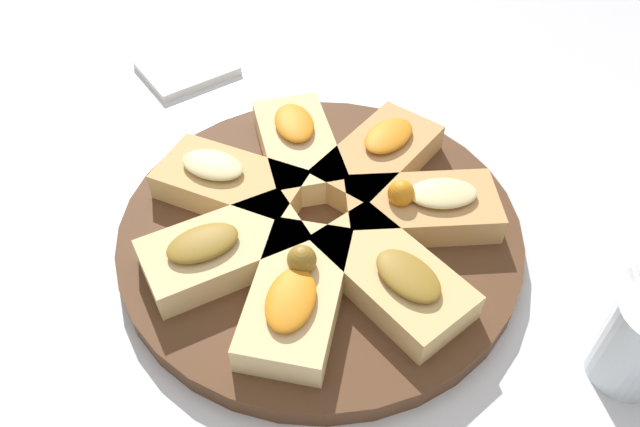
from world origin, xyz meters
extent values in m
plane|color=silver|center=(0.00, 0.00, 0.00)|extent=(3.00, 3.00, 0.00)
cylinder|color=#51331E|center=(0.00, 0.00, 0.01)|extent=(0.39, 0.39, 0.02)
cube|color=#E5C689|center=(-0.04, -0.09, 0.04)|extent=(0.12, 0.16, 0.03)
ellipsoid|color=orange|center=(-0.04, -0.11, 0.06)|extent=(0.06, 0.07, 0.01)
cube|color=tan|center=(0.05, -0.08, 0.04)|extent=(0.14, 0.16, 0.03)
ellipsoid|color=beige|center=(0.06, -0.10, 0.06)|extent=(0.07, 0.08, 0.01)
cube|color=#E5C689|center=(0.10, -0.01, 0.04)|extent=(0.15, 0.09, 0.03)
ellipsoid|color=olive|center=(0.11, -0.01, 0.06)|extent=(0.07, 0.05, 0.01)
cube|color=#E5C689|center=(0.07, 0.07, 0.04)|extent=(0.15, 0.15, 0.03)
ellipsoid|color=orange|center=(0.08, 0.08, 0.06)|extent=(0.07, 0.07, 0.01)
sphere|color=olive|center=(0.05, 0.05, 0.06)|extent=(0.03, 0.03, 0.03)
cube|color=#DBB775|center=(-0.01, 0.10, 0.04)|extent=(0.08, 0.15, 0.03)
ellipsoid|color=olive|center=(-0.01, 0.11, 0.06)|extent=(0.04, 0.07, 0.01)
cube|color=tan|center=(-0.08, 0.05, 0.04)|extent=(0.16, 0.14, 0.03)
ellipsoid|color=beige|center=(-0.10, 0.06, 0.06)|extent=(0.08, 0.07, 0.01)
sphere|color=orange|center=(-0.06, 0.04, 0.06)|extent=(0.03, 0.03, 0.03)
cube|color=tan|center=(-0.09, -0.03, 0.04)|extent=(0.16, 0.11, 0.03)
ellipsoid|color=orange|center=(-0.11, -0.03, 0.06)|extent=(0.07, 0.06, 0.01)
cylinder|color=silver|center=(-0.12, 0.26, 0.04)|extent=(0.06, 0.06, 0.08)
cube|color=white|center=(-0.02, -0.33, 0.01)|extent=(0.11, 0.09, 0.01)
camera|label=1|loc=(0.23, 0.33, 0.47)|focal=35.00mm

